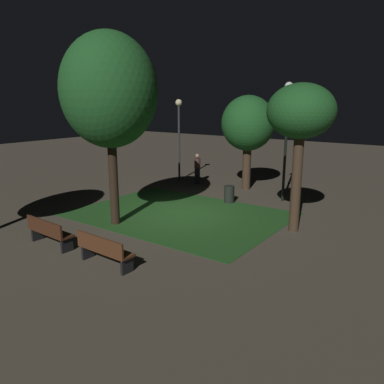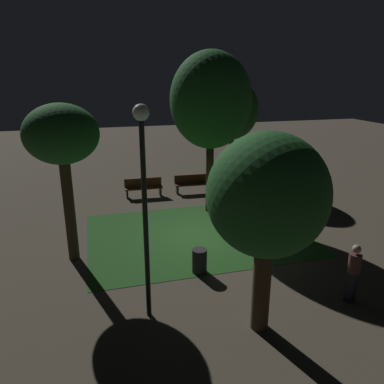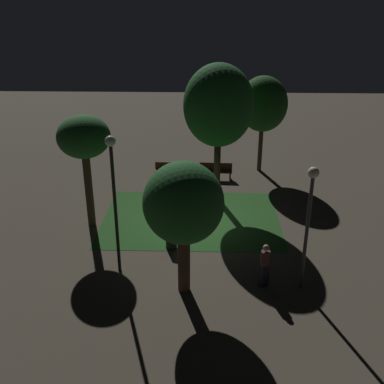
{
  "view_description": "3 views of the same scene",
  "coord_description": "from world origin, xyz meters",
  "views": [
    {
      "loc": [
        8.68,
        -11.41,
        4.36
      ],
      "look_at": [
        0.68,
        -0.22,
        1.03
      ],
      "focal_mm": 35.46,
      "sensor_mm": 36.0,
      "label": 1
    },
    {
      "loc": [
        3.49,
        12.08,
        5.72
      ],
      "look_at": [
        0.06,
        -0.43,
        1.55
      ],
      "focal_mm": 34.7,
      "sensor_mm": 36.0,
      "label": 2
    },
    {
      "loc": [
        -0.66,
        18.24,
        9.21
      ],
      "look_at": [
        -0.08,
        -0.23,
        1.24
      ],
      "focal_mm": 42.07,
      "sensor_mm": 36.0,
      "label": 3
    }
  ],
  "objects": [
    {
      "name": "ground_plane",
      "position": [
        0.0,
        0.0,
        0.0
      ],
      "size": [
        60.0,
        60.0,
        0.0
      ],
      "primitive_type": "plane",
      "color": "#4C4438"
    },
    {
      "name": "grass_lawn",
      "position": [
        -0.04,
        -0.08,
        0.01
      ],
      "size": [
        7.92,
        5.89,
        0.01
      ],
      "primitive_type": "cube",
      "color": "#23511E",
      "rests_on": "ground"
    },
    {
      "name": "tree_left_canopy",
      "position": [
        -1.23,
        -2.34,
        4.66
      ],
      "size": [
        3.27,
        3.27,
        6.61
      ],
      "color": "#2D2116",
      "rests_on": "ground"
    },
    {
      "name": "trash_bin",
      "position": [
        0.66,
        2.59,
        0.37
      ],
      "size": [
        0.45,
        0.45,
        0.75
      ],
      "primitive_type": "cylinder",
      "color": "black",
      "rests_on": "ground"
    },
    {
      "name": "lamp_post_plaza_west",
      "position": [
        2.44,
        4.25,
        3.42
      ],
      "size": [
        0.36,
        0.36,
        5.12
      ],
      "color": "black",
      "rests_on": "ground"
    },
    {
      "name": "lamp_post_path_center",
      "position": [
        -4.02,
        5.11,
        3.02
      ],
      "size": [
        0.36,
        0.36,
        4.43
      ],
      "color": "#333338",
      "rests_on": "ground"
    },
    {
      "name": "tree_back_right",
      "position": [
        4.31,
        0.69,
        3.93
      ],
      "size": [
        2.19,
        2.19,
        4.92
      ],
      "color": "#423021",
      "rests_on": "ground"
    },
    {
      "name": "bench_path_side",
      "position": [
        1.23,
        -5.07,
        0.48
      ],
      "size": [
        1.81,
        0.53,
        0.88
      ],
      "color": "#512D19",
      "rests_on": "ground"
    },
    {
      "name": "pedestrian",
      "position": [
        -2.74,
        5.04,
        0.85
      ],
      "size": [
        0.34,
        0.32,
        1.61
      ],
      "color": "black",
      "rests_on": "ground"
    },
    {
      "name": "tree_right_canopy",
      "position": [
        0.02,
        5.39,
        3.24
      ],
      "size": [
        2.59,
        2.59,
        4.63
      ],
      "color": "#423021",
      "rests_on": "ground"
    },
    {
      "name": "bench_lawn_edge",
      "position": [
        -1.24,
        -5.07,
        0.48
      ],
      "size": [
        1.82,
        0.56,
        0.88
      ],
      "color": "#422314",
      "rests_on": "ground"
    }
  ]
}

